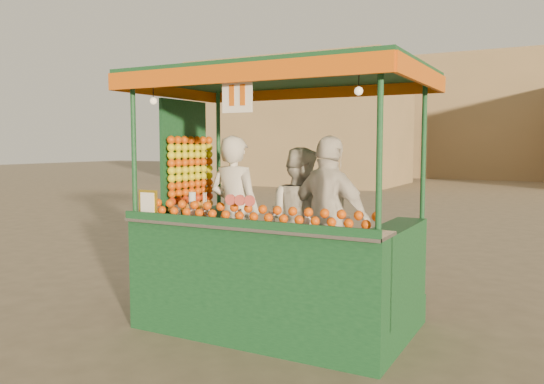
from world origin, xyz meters
The scene contains 7 objects.
ground centered at (0.00, 0.00, 0.00)m, with size 90.00×90.00×0.00m, color brown.
building_left centered at (-9.00, 20.00, 3.00)m, with size 10.00×6.00×6.00m, color #927653.
building_center centered at (-2.00, 30.00, 3.50)m, with size 14.00×7.00×7.00m, color #927653.
juice_cart centered at (0.12, -0.05, 0.87)m, with size 2.96×1.91×2.68m.
vendor_left centered at (-0.46, 0.21, 1.17)m, with size 0.64×0.43×1.72m.
vendor_middle centered at (0.27, 0.38, 1.11)m, with size 0.86×0.72×1.59m.
vendor_right centered at (0.74, 0.11, 1.17)m, with size 1.08×0.71×1.71m.
Camera 1 is at (2.81, -4.99, 1.93)m, focal length 36.02 mm.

